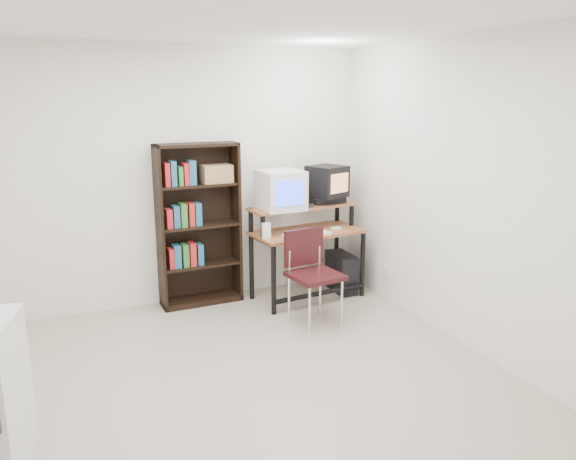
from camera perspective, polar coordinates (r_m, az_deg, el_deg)
name	(u,v)px	position (r m, az deg, el deg)	size (l,w,h in m)	color
floor	(244,387)	(4.36, -4.53, -15.64)	(4.00, 4.00, 0.01)	#AEA390
ceiling	(236,17)	(3.83, -5.31, 20.74)	(4.00, 4.00, 0.01)	white
back_wall	(177,178)	(5.79, -11.25, 5.21)	(4.00, 0.01, 2.60)	silver
front_wall	(412,321)	(2.17, 12.49, -9.00)	(4.00, 0.01, 2.60)	silver
right_wall	(469,196)	(4.89, 17.93, 3.29)	(0.01, 4.00, 2.60)	silver
computer_desk	(307,235)	(5.89, 1.91, -0.51)	(1.21, 0.70, 0.98)	#985932
crt_monitor	(281,190)	(5.73, -0.75, 4.08)	(0.44, 0.45, 0.40)	silver
vcr	(326,200)	(6.08, 3.89, 3.06)	(0.36, 0.26, 0.08)	black
crt_tv	(327,181)	(6.02, 4.00, 4.95)	(0.45, 0.44, 0.33)	black
cd_spindle	(308,206)	(5.84, 2.04, 2.50)	(0.12, 0.12, 0.05)	#26262B
keyboard	(307,235)	(5.68, 1.96, -0.49)	(0.47, 0.21, 0.04)	silver
mousepad	(336,231)	(5.93, 4.93, -0.05)	(0.22, 0.18, 0.01)	black
mouse	(336,229)	(5.94, 4.89, 0.14)	(0.10, 0.06, 0.03)	white
desk_speaker	(266,231)	(5.54, -2.25, -0.13)	(0.08, 0.07, 0.17)	silver
pc_tower	(341,272)	(6.24, 5.46, -4.29)	(0.20, 0.45, 0.42)	black
school_chair	(311,266)	(5.29, 2.35, -3.69)	(0.50, 0.50, 0.89)	black
bookshelf	(198,222)	(5.77, -9.12, 0.77)	(0.84, 0.30, 1.65)	black
wall_outlet	(386,272)	(6.01, 9.95, -4.23)	(0.02, 0.08, 0.12)	beige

